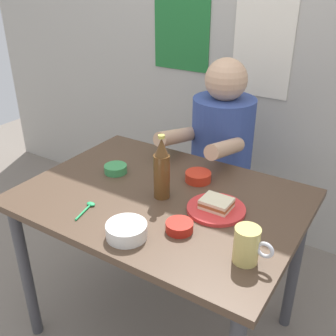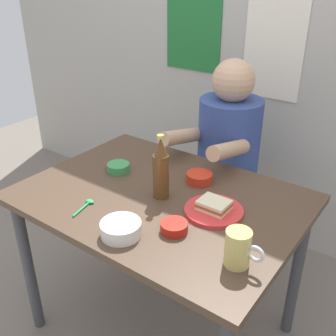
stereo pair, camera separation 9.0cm
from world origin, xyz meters
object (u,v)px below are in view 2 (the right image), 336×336
at_px(sandwich, 214,205).
at_px(plate_orange, 214,211).
at_px(person_seated, 228,139).
at_px(beer_mug, 238,248).
at_px(dining_table, 161,214).
at_px(sauce_bowl_chili, 199,177).
at_px(stool, 224,206).
at_px(beer_bottle, 161,170).

bearing_deg(sandwich, plate_orange, -14.04).
height_order(person_seated, beer_mug, person_seated).
relative_size(person_seated, beer_mug, 5.71).
height_order(person_seated, plate_orange, person_seated).
height_order(dining_table, plate_orange, plate_orange).
distance_m(sandwich, sauce_bowl_chili, 0.24).
height_order(sandwich, sauce_bowl_chili, sandwich).
xyz_separation_m(sandwich, sauce_bowl_chili, (-0.17, 0.17, -0.01)).
distance_m(sandwich, beer_mug, 0.29).
height_order(stool, person_seated, person_seated).
bearing_deg(dining_table, sauce_bowl_chili, 69.89).
relative_size(dining_table, person_seated, 1.53).
relative_size(stool, plate_orange, 2.05).
bearing_deg(sauce_bowl_chili, sandwich, -44.82).
relative_size(beer_mug, sauce_bowl_chili, 1.15).
height_order(dining_table, beer_mug, beer_mug).
bearing_deg(sandwich, person_seated, 113.98).
bearing_deg(sandwich, dining_table, -176.11).
relative_size(stool, beer_bottle, 1.72).
bearing_deg(dining_table, stool, 93.05).
distance_m(dining_table, stool, 0.70).
relative_size(sandwich, beer_bottle, 0.42).
xyz_separation_m(dining_table, sauce_bowl_chili, (0.07, 0.18, 0.12)).
bearing_deg(beer_mug, beer_bottle, 156.90).
distance_m(dining_table, beer_mug, 0.50).
relative_size(dining_table, beer_mug, 8.73).
relative_size(person_seated, sauce_bowl_chili, 6.54).
bearing_deg(beer_mug, stool, 119.87).
distance_m(plate_orange, beer_bottle, 0.25).
bearing_deg(sauce_bowl_chili, dining_table, -110.11).
bearing_deg(beer_mug, dining_table, 156.50).
bearing_deg(sandwich, beer_bottle, -174.27).
bearing_deg(person_seated, stool, 90.00).
bearing_deg(plate_orange, beer_bottle, -174.27).
relative_size(dining_table, sandwich, 10.00).
bearing_deg(beer_bottle, plate_orange, 5.73).
bearing_deg(plate_orange, sandwich, 165.96).
height_order(dining_table, sauce_bowl_chili, sauce_bowl_chili).
bearing_deg(stool, beer_bottle, -86.31).
relative_size(dining_table, plate_orange, 5.00).
bearing_deg(sauce_bowl_chili, beer_mug, -45.17).
distance_m(sandwich, beer_bottle, 0.24).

